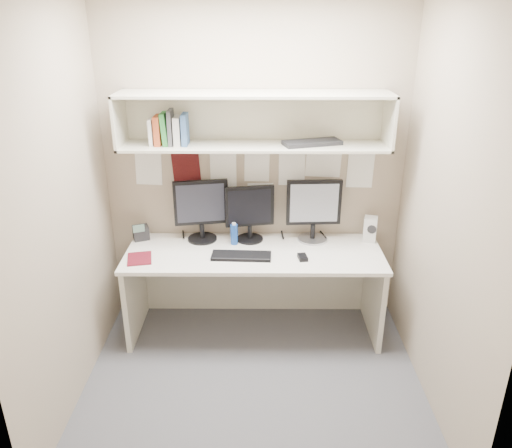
{
  "coord_description": "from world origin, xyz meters",
  "views": [
    {
      "loc": [
        0.04,
        -2.86,
        2.45
      ],
      "look_at": [
        0.02,
        0.35,
        1.09
      ],
      "focal_mm": 35.0,
      "sensor_mm": 36.0,
      "label": 1
    }
  ],
  "objects_px": {
    "desk": "(254,291)",
    "monitor_left": "(201,208)",
    "desk_phone": "(141,233)",
    "keyboard": "(241,256)",
    "speaker": "(370,229)",
    "monitor_center": "(250,211)",
    "maroon_notebook": "(140,259)",
    "monitor_right": "(314,208)"
  },
  "relations": [
    {
      "from": "monitor_left",
      "to": "monitor_right",
      "type": "relative_size",
      "value": 0.99
    },
    {
      "from": "desk",
      "to": "speaker",
      "type": "xyz_separation_m",
      "value": [
        0.94,
        0.2,
        0.47
      ]
    },
    {
      "from": "monitor_center",
      "to": "monitor_right",
      "type": "height_order",
      "value": "monitor_right"
    },
    {
      "from": "keyboard",
      "to": "monitor_left",
      "type": "bearing_deg",
      "value": 137.75
    },
    {
      "from": "maroon_notebook",
      "to": "monitor_left",
      "type": "bearing_deg",
      "value": 28.14
    },
    {
      "from": "desk",
      "to": "monitor_center",
      "type": "bearing_deg",
      "value": 99.62
    },
    {
      "from": "monitor_right",
      "to": "speaker",
      "type": "relative_size",
      "value": 2.49
    },
    {
      "from": "desk_phone",
      "to": "monitor_right",
      "type": "bearing_deg",
      "value": -21.8
    },
    {
      "from": "monitor_left",
      "to": "desk_phone",
      "type": "distance_m",
      "value": 0.55
    },
    {
      "from": "maroon_notebook",
      "to": "desk",
      "type": "bearing_deg",
      "value": -2.12
    },
    {
      "from": "desk",
      "to": "monitor_left",
      "type": "distance_m",
      "value": 0.8
    },
    {
      "from": "desk",
      "to": "keyboard",
      "type": "distance_m",
      "value": 0.4
    },
    {
      "from": "monitor_center",
      "to": "speaker",
      "type": "xyz_separation_m",
      "value": [
        0.98,
        -0.02,
        -0.15
      ]
    },
    {
      "from": "desk",
      "to": "maroon_notebook",
      "type": "relative_size",
      "value": 9.26
    },
    {
      "from": "monitor_center",
      "to": "desk_phone",
      "type": "height_order",
      "value": "monitor_center"
    },
    {
      "from": "keyboard",
      "to": "speaker",
      "type": "relative_size",
      "value": 2.21
    },
    {
      "from": "maroon_notebook",
      "to": "desk_phone",
      "type": "xyz_separation_m",
      "value": [
        -0.06,
        0.36,
        0.05
      ]
    },
    {
      "from": "desk",
      "to": "monitor_left",
      "type": "height_order",
      "value": "monitor_left"
    },
    {
      "from": "monitor_left",
      "to": "monitor_right",
      "type": "distance_m",
      "value": 0.9
    },
    {
      "from": "monitor_right",
      "to": "speaker",
      "type": "height_order",
      "value": "monitor_right"
    },
    {
      "from": "desk",
      "to": "monitor_right",
      "type": "relative_size",
      "value": 3.92
    },
    {
      "from": "monitor_left",
      "to": "desk_phone",
      "type": "height_order",
      "value": "monitor_left"
    },
    {
      "from": "speaker",
      "to": "maroon_notebook",
      "type": "bearing_deg",
      "value": -153.67
    },
    {
      "from": "desk_phone",
      "to": "keyboard",
      "type": "bearing_deg",
      "value": -43.21
    },
    {
      "from": "monitor_center",
      "to": "speaker",
      "type": "bearing_deg",
      "value": -11.43
    },
    {
      "from": "desk",
      "to": "maroon_notebook",
      "type": "height_order",
      "value": "maroon_notebook"
    },
    {
      "from": "monitor_center",
      "to": "keyboard",
      "type": "xyz_separation_m",
      "value": [
        -0.06,
        -0.33,
        -0.24
      ]
    },
    {
      "from": "speaker",
      "to": "monitor_center",
      "type": "bearing_deg",
      "value": -165.68
    },
    {
      "from": "desk_phone",
      "to": "monitor_left",
      "type": "bearing_deg",
      "value": -21.61
    },
    {
      "from": "monitor_right",
      "to": "maroon_notebook",
      "type": "relative_size",
      "value": 2.36
    },
    {
      "from": "speaker",
      "to": "maroon_notebook",
      "type": "xyz_separation_m",
      "value": [
        -1.81,
        -0.35,
        -0.1
      ]
    },
    {
      "from": "desk",
      "to": "monitor_left",
      "type": "xyz_separation_m",
      "value": [
        -0.43,
        0.22,
        0.64
      ]
    },
    {
      "from": "speaker",
      "to": "maroon_notebook",
      "type": "height_order",
      "value": "speaker"
    },
    {
      "from": "keyboard",
      "to": "speaker",
      "type": "distance_m",
      "value": 1.09
    },
    {
      "from": "desk",
      "to": "desk_phone",
      "type": "xyz_separation_m",
      "value": [
        -0.93,
        0.22,
        0.42
      ]
    },
    {
      "from": "keyboard",
      "to": "desk_phone",
      "type": "height_order",
      "value": "desk_phone"
    },
    {
      "from": "desk",
      "to": "speaker",
      "type": "distance_m",
      "value": 1.07
    },
    {
      "from": "monitor_right",
      "to": "desk_phone",
      "type": "bearing_deg",
      "value": 177.04
    },
    {
      "from": "monitor_left",
      "to": "speaker",
      "type": "height_order",
      "value": "monitor_left"
    },
    {
      "from": "monitor_center",
      "to": "desk_phone",
      "type": "bearing_deg",
      "value": 169.81
    },
    {
      "from": "monitor_left",
      "to": "monitor_right",
      "type": "xyz_separation_m",
      "value": [
        0.9,
        -0.0,
        0.0
      ]
    },
    {
      "from": "desk",
      "to": "maroon_notebook",
      "type": "bearing_deg",
      "value": -170.28
    }
  ]
}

